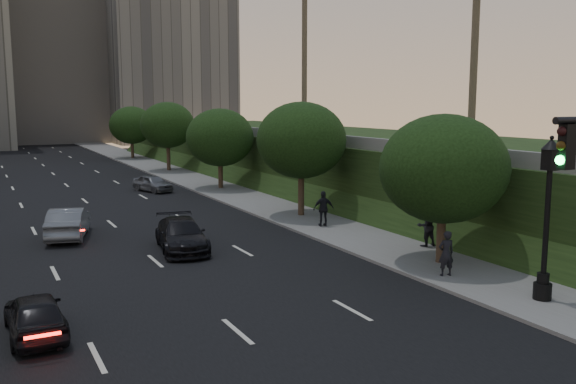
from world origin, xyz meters
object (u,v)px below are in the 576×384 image
sedan_near_left (35,314)px  street_lamp (546,226)px  pedestrian_b (426,226)px  sedan_mid_left (68,223)px  sedan_far_right (153,183)px  pedestrian_a (446,253)px  sedan_near_right (181,235)px  pedestrian_c (324,209)px

sedan_near_left → street_lamp: bearing=161.8°
street_lamp → pedestrian_b: bearing=78.7°
sedan_mid_left → sedan_far_right: sedan_mid_left is taller
sedan_mid_left → sedan_near_left: bearing=93.7°
sedan_near_left → pedestrian_b: (16.89, 3.10, 0.45)m
street_lamp → sedan_mid_left: 21.91m
sedan_mid_left → pedestrian_a: pedestrian_a is taller
pedestrian_a → pedestrian_b: (2.52, 4.15, 0.07)m
street_lamp → sedan_near_right: 15.41m
sedan_near_left → sedan_near_right: (6.88, 8.05, 0.07)m
pedestrian_c → sedan_far_right: bearing=-62.4°
street_lamp → pedestrian_a: bearing=104.7°
sedan_near_left → pedestrian_c: 17.62m
sedan_near_right → pedestrian_a: pedestrian_a is taller
pedestrian_a → pedestrian_c: pedestrian_c is taller
street_lamp → pedestrian_b: 8.09m
sedan_near_right → pedestrian_b: 11.17m
pedestrian_a → pedestrian_c: bearing=-81.5°
sedan_mid_left → pedestrian_b: (14.21, -10.00, 0.33)m
sedan_near_left → sedan_mid_left: size_ratio=0.81×
sedan_near_left → sedan_mid_left: sedan_mid_left is taller
pedestrian_b → pedestrian_c: 6.35m
sedan_mid_left → sedan_near_right: 6.57m
sedan_near_right → sedan_mid_left: bearing=138.6°
sedan_far_right → pedestrian_a: bearing=-100.8°
sedan_near_left → sedan_far_right: (10.59, 26.88, -0.01)m
sedan_near_left → pedestrian_a: bearing=174.6°
pedestrian_a → pedestrian_b: size_ratio=0.92×
sedan_near_left → pedestrian_a: size_ratio=2.18×
pedestrian_a → sedan_far_right: bearing=-70.1°
sedan_near_left → sedan_mid_left: bearing=-102.8°
sedan_near_right → pedestrian_c: (8.16, 1.12, 0.38)m
street_lamp → sedan_far_right: size_ratio=1.49×
street_lamp → sedan_far_right: (-4.74, 31.58, -1.99)m
sedan_mid_left → sedan_far_right: (7.91, 13.79, -0.13)m
sedan_near_left → sedan_near_right: size_ratio=0.77×
sedan_far_right → sedan_near_left: bearing=-130.0°
sedan_mid_left → pedestrian_c: 12.98m
sedan_near_left → pedestrian_a: 14.42m
sedan_mid_left → sedan_near_right: bearing=145.0°
sedan_near_left → sedan_near_right: 10.59m
sedan_mid_left → pedestrian_a: bearing=144.8°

